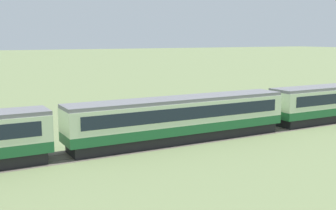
{
  "coord_description": "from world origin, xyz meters",
  "views": [
    {
      "loc": [
        -45.07,
        -31.2,
        9.02
      ],
      "look_at": [
        -27.46,
        0.6,
        3.21
      ],
      "focal_mm": 45.0,
      "sensor_mm": 36.0,
      "label": 1
    }
  ],
  "objects": [
    {
      "name": "passenger_train",
      "position": [
        -26.32,
        -0.07,
        2.17
      ],
      "size": [
        107.83,
        3.23,
        3.9
      ],
      "color": "#1E6033",
      "rests_on": "ground_plane"
    },
    {
      "name": "railway_track",
      "position": [
        -23.76,
        -0.07,
        0.01
      ],
      "size": [
        150.34,
        3.6,
        0.04
      ],
      "color": "#665B51",
      "rests_on": "ground_plane"
    }
  ]
}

